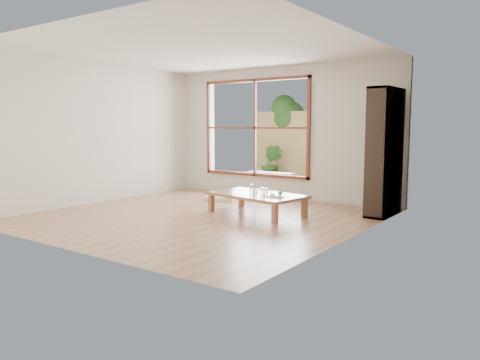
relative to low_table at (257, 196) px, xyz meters
The scene contains 15 objects.
ground 0.93m from the low_table, 134.17° to the right, with size 5.00×5.00×0.00m, color #AD7F56.
low_table is the anchor object (origin of this frame).
floor_cushion 1.68m from the low_table, 147.54° to the left, with size 0.55×0.55×0.08m, color white.
bookshelf 2.18m from the low_table, 33.86° to the left, with size 0.33×0.92×2.04m, color black.
glass_tall 0.14m from the low_table, 140.33° to the right, with size 0.08×0.08×0.16m, color silver.
glass_mid 0.18m from the low_table, 16.52° to the right, with size 0.08×0.08×0.11m, color silver.
glass_short 0.18m from the low_table, 37.35° to the left, with size 0.07×0.07×0.09m, color silver.
glass_small 0.10m from the low_table, 135.56° to the left, with size 0.06×0.06×0.08m, color silver.
food_tray 0.45m from the low_table, 13.18° to the right, with size 0.33×0.28×0.09m.
deck 3.19m from the low_table, 112.44° to the left, with size 2.80×2.00×0.05m, color #342C26.
garden_bench 3.13m from the low_table, 117.34° to the left, with size 1.13×0.33×0.36m.
bamboo_fence 4.16m from the low_table, 107.12° to the left, with size 2.80×0.06×1.80m, color tan.
shrub_right 3.54m from the low_table, 96.95° to the left, with size 0.83×0.72×0.92m, color #2F6023.
shrub_left 4.07m from the low_table, 117.93° to the left, with size 0.53×0.42×0.96m, color #2F6023.
garden_tree 4.82m from the low_table, 114.04° to the left, with size 1.04×0.85×2.22m.
Camera 1 is at (4.76, -5.69, 1.44)m, focal length 35.00 mm.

